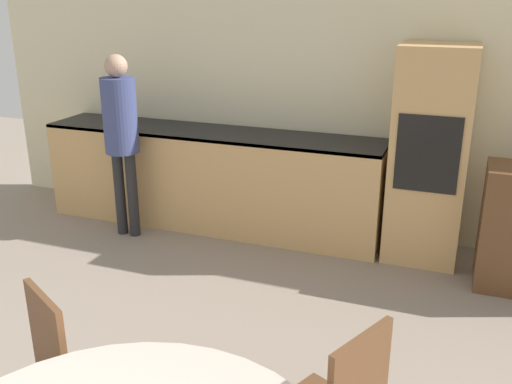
# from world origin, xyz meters

# --- Properties ---
(wall_back) EXTENTS (7.15, 0.05, 2.60)m
(wall_back) POSITION_xyz_m (0.00, 5.12, 1.30)
(wall_back) COLOR beige
(wall_back) RESTS_ON ground_plane
(kitchen_counter) EXTENTS (3.23, 0.60, 0.93)m
(kitchen_counter) POSITION_xyz_m (-1.11, 4.78, 0.48)
(kitchen_counter) COLOR tan
(kitchen_counter) RESTS_ON ground_plane
(oven_unit) EXTENTS (0.59, 0.59, 1.77)m
(oven_unit) POSITION_xyz_m (0.84, 4.79, 0.88)
(oven_unit) COLOR tan
(oven_unit) RESTS_ON ground_plane
(chair_far_left) EXTENTS (0.55, 0.55, 0.91)m
(chair_far_left) POSITION_xyz_m (-0.59, 1.74, 0.51)
(chair_far_left) COLOR brown
(chair_far_left) RESTS_ON ground_plane
(person_standing) EXTENTS (0.30, 0.30, 1.65)m
(person_standing) POSITION_xyz_m (-1.75, 4.29, 1.03)
(person_standing) COLOR #262628
(person_standing) RESTS_ON ground_plane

